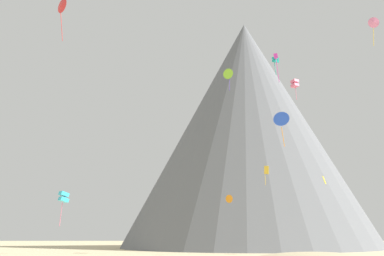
# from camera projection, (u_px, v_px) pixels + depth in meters

# --- Properties ---
(rock_massif) EXTENTS (98.53, 98.53, 64.90)m
(rock_massif) POSITION_uv_depth(u_px,v_px,m) (248.00, 138.00, 134.01)
(rock_massif) COLOR slate
(rock_massif) RESTS_ON ground_plane
(kite_red_high) EXTENTS (1.87, 1.79, 6.64)m
(kite_red_high) POSITION_uv_depth(u_px,v_px,m) (62.00, 6.00, 69.85)
(kite_red_high) COLOR red
(kite_yellow_low) EXTENTS (0.75, 1.07, 1.60)m
(kite_yellow_low) POSITION_uv_depth(u_px,v_px,m) (324.00, 180.00, 90.90)
(kite_yellow_low) COLOR yellow
(kite_pink_high) EXTENTS (1.68, 0.70, 4.74)m
(kite_pink_high) POSITION_uv_depth(u_px,v_px,m) (374.00, 23.00, 71.79)
(kite_pink_high) COLOR pink
(kite_magenta_high) EXTENTS (0.73, 0.25, 4.54)m
(kite_magenta_high) POSITION_uv_depth(u_px,v_px,m) (277.00, 62.00, 70.73)
(kite_magenta_high) COLOR #D1339E
(kite_blue_mid) EXTENTS (2.29, 1.45, 4.77)m
(kite_blue_mid) POSITION_uv_depth(u_px,v_px,m) (281.00, 119.00, 63.18)
(kite_blue_mid) COLOR blue
(kite_teal_high) EXTENTS (1.23, 1.26, 3.31)m
(kite_teal_high) POSITION_uv_depth(u_px,v_px,m) (275.00, 60.00, 82.41)
(kite_teal_high) COLOR teal
(kite_rainbow_high) EXTENTS (1.70, 1.72, 4.20)m
(kite_rainbow_high) POSITION_uv_depth(u_px,v_px,m) (295.00, 84.00, 95.79)
(kite_rainbow_high) COLOR #E5668C
(kite_cyan_low) EXTENTS (1.86, 1.84, 5.29)m
(kite_cyan_low) POSITION_uv_depth(u_px,v_px,m) (64.00, 197.00, 72.63)
(kite_cyan_low) COLOR #33BCDB
(kite_gold_mid) EXTENTS (0.80, 0.84, 3.59)m
(kite_gold_mid) POSITION_uv_depth(u_px,v_px,m) (266.00, 171.00, 87.97)
(kite_gold_mid) COLOR gold
(kite_orange_low) EXTENTS (1.27, 1.01, 1.37)m
(kite_orange_low) POSITION_uv_depth(u_px,v_px,m) (229.00, 199.00, 80.08)
(kite_orange_low) COLOR orange
(kite_lime_high) EXTENTS (2.04, 1.38, 4.59)m
(kite_lime_high) POSITION_uv_depth(u_px,v_px,m) (228.00, 74.00, 94.09)
(kite_lime_high) COLOR #8CD133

